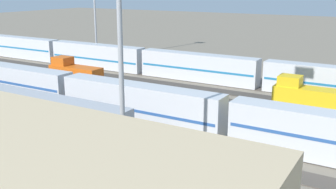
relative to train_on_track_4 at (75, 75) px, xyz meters
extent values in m
plane|color=#756B5B|center=(-14.73, 0.00, -2.16)|extent=(400.00, 400.00, 0.00)
cube|color=#4C443D|center=(-14.73, -20.00, -2.10)|extent=(140.00, 2.80, 0.12)
cube|color=#4C443D|center=(-14.73, -15.00, -2.10)|extent=(140.00, 2.80, 0.12)
cube|color=#3D3833|center=(-14.73, -10.00, -2.10)|extent=(140.00, 2.80, 0.12)
cube|color=#3D3833|center=(-14.73, -5.00, -2.10)|extent=(140.00, 2.80, 0.12)
cube|color=#3D3833|center=(-14.73, 0.00, -2.10)|extent=(140.00, 2.80, 0.12)
cube|color=#3D3833|center=(-14.73, 5.00, -2.10)|extent=(140.00, 2.80, 0.12)
cube|color=#3D3833|center=(-14.73, 10.00, -2.10)|extent=(140.00, 2.80, 0.12)
cube|color=#4C443D|center=(-14.73, 15.00, -2.10)|extent=(140.00, 2.80, 0.12)
cube|color=#4C443D|center=(-14.73, 20.00, -2.10)|extent=(140.00, 2.80, 0.12)
cube|color=#D85914|center=(-0.29, 0.00, -0.24)|extent=(10.00, 3.00, 3.60)
cube|color=#D85914|center=(2.71, 0.00, 2.26)|extent=(3.00, 2.70, 1.40)
cube|color=silver|center=(-16.41, -15.00, 0.46)|extent=(23.00, 3.00, 5.00)
cube|color=#1E6B9E|center=(-16.41, -15.00, 0.30)|extent=(22.40, 3.06, 0.36)
cube|color=silver|center=(7.79, -15.00, 0.46)|extent=(23.00, 3.00, 5.00)
cube|color=#1E6B9E|center=(7.79, -15.00, 0.02)|extent=(22.40, 3.06, 0.36)
cube|color=silver|center=(31.99, -15.00, 0.46)|extent=(23.00, 3.00, 5.00)
cube|color=#1E6B9E|center=(31.99, -15.00, 0.53)|extent=(22.40, 3.06, 0.36)
cube|color=#A8AAB2|center=(-14.39, 20.00, 0.46)|extent=(23.00, 3.00, 5.00)
cube|color=maroon|center=(-14.39, 20.00, 0.06)|extent=(22.40, 3.06, 0.36)
cube|color=silver|center=(-20.60, 10.00, 0.46)|extent=(23.00, 3.00, 5.00)
cube|color=#285193|center=(-20.60, 10.00, -0.02)|extent=(22.40, 3.06, 0.36)
cube|color=silver|center=(3.60, 10.00, 0.46)|extent=(23.00, 3.00, 5.00)
cube|color=#285193|center=(3.60, 10.00, 0.63)|extent=(22.40, 3.06, 0.36)
cube|color=gold|center=(-38.65, -5.00, -0.24)|extent=(10.00, 3.00, 3.60)
cube|color=gold|center=(-35.65, -5.00, 2.26)|extent=(3.00, 2.70, 1.40)
cylinder|color=#9EA0A5|center=(-28.14, 23.40, 13.20)|extent=(0.44, 0.44, 30.71)
camera|label=1|loc=(-48.57, 49.96, 14.95)|focal=42.60mm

